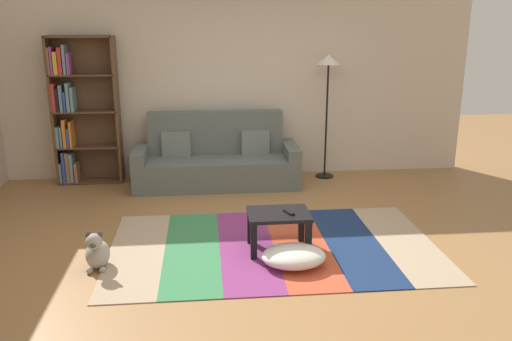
{
  "coord_description": "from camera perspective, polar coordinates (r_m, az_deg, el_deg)",
  "views": [
    {
      "loc": [
        -0.5,
        -5.15,
        2.26
      ],
      "look_at": [
        0.05,
        0.41,
        0.65
      ],
      "focal_mm": 37.09,
      "sensor_mm": 36.0,
      "label": 1
    }
  ],
  "objects": [
    {
      "name": "bookshelf",
      "position": [
        7.76,
        -18.69,
        5.88
      ],
      "size": [
        0.9,
        0.28,
        2.04
      ],
      "color": "brown",
      "rests_on": "ground_plane"
    },
    {
      "name": "rug",
      "position": [
        5.49,
        1.91,
        -8.2
      ],
      "size": [
        3.33,
        2.01,
        0.01
      ],
      "color": "tan",
      "rests_on": "ground_plane"
    },
    {
      "name": "ground_plane",
      "position": [
        5.65,
        -0.12,
        -7.51
      ],
      "size": [
        14.0,
        14.0,
        0.0
      ],
      "primitive_type": "plane",
      "color": "#9E7042"
    },
    {
      "name": "dog",
      "position": [
        5.21,
        -16.76,
        -8.44
      ],
      "size": [
        0.22,
        0.35,
        0.4
      ],
      "color": "#9E998E",
      "rests_on": "ground_plane"
    },
    {
      "name": "couch",
      "position": [
        7.43,
        -4.28,
        1.04
      ],
      "size": [
        2.26,
        0.8,
        1.0
      ],
      "color": "#59605B",
      "rests_on": "ground_plane"
    },
    {
      "name": "coffee_table",
      "position": [
        5.3,
        2.45,
        -5.4
      ],
      "size": [
        0.62,
        0.46,
        0.4
      ],
      "color": "black",
      "rests_on": "rug"
    },
    {
      "name": "standing_lamp",
      "position": [
        7.61,
        7.78,
        10.11
      ],
      "size": [
        0.32,
        0.32,
        1.78
      ],
      "color": "black",
      "rests_on": "ground_plane"
    },
    {
      "name": "tv_remote",
      "position": [
        5.25,
        3.56,
        -4.52
      ],
      "size": [
        0.1,
        0.16,
        0.02
      ],
      "primitive_type": "cube",
      "rotation": [
        0.0,
        0.0,
        0.41
      ],
      "color": "black",
      "rests_on": "coffee_table"
    },
    {
      "name": "pouf",
      "position": [
        5.06,
        4.08,
        -9.2
      ],
      "size": [
        0.61,
        0.49,
        0.18
      ],
      "primitive_type": "ellipsoid",
      "color": "white",
      "rests_on": "rug"
    },
    {
      "name": "back_wall",
      "position": [
        7.77,
        -1.98,
        9.36
      ],
      "size": [
        6.8,
        0.1,
        2.7
      ],
      "primitive_type": "cube",
      "color": "beige",
      "rests_on": "ground_plane"
    }
  ]
}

